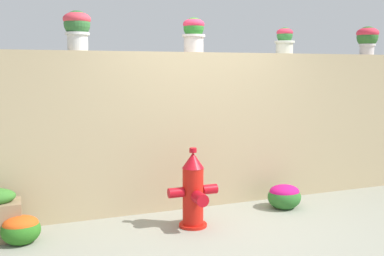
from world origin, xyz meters
name	(u,v)px	position (x,y,z in m)	size (l,w,h in m)	color
ground_plane	(235,234)	(0.00, 0.00, 0.00)	(24.00, 24.00, 0.00)	gray
stone_wall	(193,129)	(0.00, 1.22, 0.97)	(6.33, 0.41, 1.95)	tan
potted_plant_1	(77,26)	(-1.42, 1.22, 2.23)	(0.31, 0.31, 0.46)	silver
potted_plant_2	(194,32)	(-0.01, 1.19, 2.20)	(0.29, 0.29, 0.43)	beige
potted_plant_3	(285,39)	(1.35, 1.25, 2.15)	(0.27, 0.27, 0.36)	silver
potted_plant_4	(367,38)	(2.77, 1.26, 2.21)	(0.32, 0.32, 0.42)	silver
fire_hydrant	(193,191)	(-0.32, 0.38, 0.40)	(0.57, 0.46, 0.89)	red
flower_bush_left	(284,195)	(0.99, 0.60, 0.16)	(0.43, 0.39, 0.31)	#2D6C2A
flower_bush_right	(21,228)	(-2.12, 0.56, 0.15)	(0.39, 0.35, 0.30)	#2C701E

